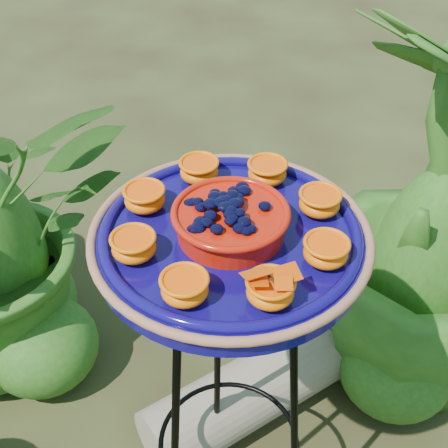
% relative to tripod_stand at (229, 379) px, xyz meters
% --- Properties ---
extents(tripod_stand, '(0.36, 0.36, 0.84)m').
position_rel_tripod_stand_xyz_m(tripod_stand, '(0.00, 0.00, 0.00)').
color(tripod_stand, black).
rests_on(tripod_stand, ground).
extents(feeder_dish, '(0.51, 0.51, 0.10)m').
position_rel_tripod_stand_xyz_m(feeder_dish, '(0.00, -0.00, 0.37)').
color(feeder_dish, '#0E0757').
rests_on(feeder_dish, tripod_stand).
extents(driftwood_log, '(0.57, 0.48, 0.19)m').
position_rel_tripod_stand_xyz_m(driftwood_log, '(0.04, 0.26, -0.42)').
color(driftwood_log, gray).
rests_on(driftwood_log, ground).
extents(shrub_back_right, '(0.83, 0.83, 1.07)m').
position_rel_tripod_stand_xyz_m(shrub_back_right, '(0.51, 0.47, 0.02)').
color(shrub_back_right, '#235115').
rests_on(shrub_back_right, ground).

